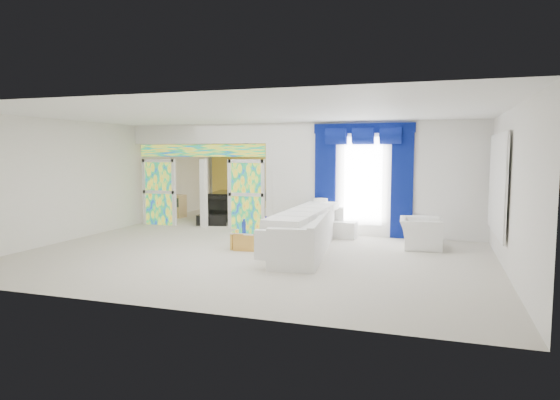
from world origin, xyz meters
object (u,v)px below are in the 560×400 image
(console_table, at_px, (332,229))
(armchair, at_px, (420,233))
(white_sofa, at_px, (307,233))
(grand_piano, at_px, (234,205))
(coffee_table, at_px, (255,236))

(console_table, distance_m, armchair, 2.37)
(white_sofa, height_order, console_table, white_sofa)
(armchair, bearing_deg, console_table, 67.83)
(white_sofa, relative_size, grand_piano, 2.40)
(console_table, relative_size, armchair, 1.20)
(white_sofa, xyz_separation_m, armchair, (2.43, 1.06, -0.05))
(white_sofa, xyz_separation_m, grand_piano, (-3.68, 4.39, 0.04))
(armchair, height_order, grand_piano, grand_piano)
(white_sofa, relative_size, coffee_table, 2.41)
(white_sofa, height_order, grand_piano, grand_piano)
(grand_piano, bearing_deg, coffee_table, -70.94)
(armchair, xyz_separation_m, grand_piano, (-6.11, 3.33, 0.10))
(coffee_table, distance_m, console_table, 2.16)
(white_sofa, height_order, armchair, white_sofa)
(coffee_table, distance_m, armchair, 3.85)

